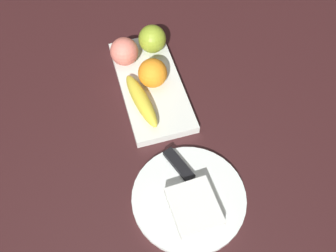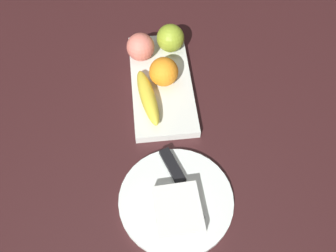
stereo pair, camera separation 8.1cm
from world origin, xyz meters
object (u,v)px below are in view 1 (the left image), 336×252
(fruit_tray, at_px, (151,85))
(banana, at_px, (141,100))
(knife, at_px, (183,170))
(orange_near_apple, at_px, (153,73))
(folded_napkin, at_px, (194,207))
(peach, at_px, (124,52))
(apple, at_px, (152,39))
(dinner_plate, at_px, (189,198))

(fruit_tray, xyz_separation_m, banana, (0.06, -0.04, 0.03))
(fruit_tray, height_order, knife, same)
(orange_near_apple, xyz_separation_m, knife, (0.26, -0.00, -0.04))
(fruit_tray, bearing_deg, folded_napkin, -0.00)
(banana, bearing_deg, peach, 172.99)
(folded_napkin, bearing_deg, peach, -174.10)
(apple, xyz_separation_m, knife, (0.37, -0.03, -0.04))
(peach, bearing_deg, folded_napkin, 5.90)
(apple, bearing_deg, knife, -4.66)
(dinner_plate, xyz_separation_m, knife, (-0.06, 0.01, 0.01))
(dinner_plate, bearing_deg, orange_near_apple, 178.88)
(peach, height_order, knife, peach)
(apple, height_order, folded_napkin, apple)
(dinner_plate, relative_size, knife, 1.40)
(orange_near_apple, bearing_deg, dinner_plate, -1.12)
(orange_near_apple, relative_size, peach, 1.00)
(peach, bearing_deg, fruit_tray, 26.99)
(apple, bearing_deg, peach, -73.72)
(fruit_tray, height_order, orange_near_apple, orange_near_apple)
(fruit_tray, bearing_deg, orange_near_apple, 66.44)
(fruit_tray, height_order, apple, apple)
(apple, height_order, banana, apple)
(apple, height_order, dinner_plate, apple)
(orange_near_apple, height_order, knife, orange_near_apple)
(fruit_tray, xyz_separation_m, dinner_plate, (0.32, -0.00, -0.01))
(fruit_tray, xyz_separation_m, folded_napkin, (0.35, -0.00, 0.01))
(peach, height_order, folded_napkin, peach)
(apple, relative_size, peach, 1.01)
(apple, height_order, knife, apple)
(dinner_plate, bearing_deg, fruit_tray, 180.00)
(apple, distance_m, knife, 0.38)
(dinner_plate, height_order, folded_napkin, folded_napkin)
(banana, bearing_deg, folded_napkin, -1.70)
(apple, bearing_deg, folded_napkin, -4.44)
(banana, distance_m, orange_near_apple, 0.08)
(folded_napkin, relative_size, knife, 0.62)
(dinner_plate, distance_m, folded_napkin, 0.04)
(knife, bearing_deg, orange_near_apple, 160.06)
(folded_napkin, xyz_separation_m, knife, (-0.09, 0.01, -0.01))
(folded_napkin, distance_m, knife, 0.09)
(orange_near_apple, xyz_separation_m, dinner_plate, (0.32, -0.01, -0.05))
(apple, bearing_deg, orange_near_apple, -14.46)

